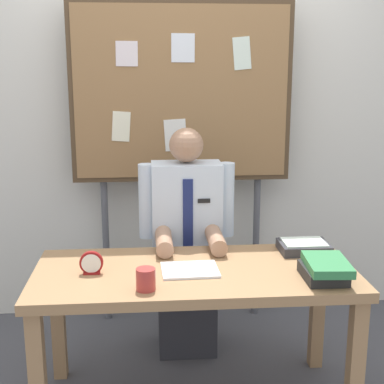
{
  "coord_description": "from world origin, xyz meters",
  "views": [
    {
      "loc": [
        -0.22,
        -2.51,
        1.7
      ],
      "look_at": [
        0.0,
        0.17,
        1.07
      ],
      "focal_mm": 51.24,
      "sensor_mm": 36.0,
      "label": 1
    }
  ],
  "objects_px": {
    "desk_clock": "(91,264)",
    "paper_tray": "(304,247)",
    "person": "(187,251)",
    "bulletin_board": "(181,97)",
    "desk": "(195,288)",
    "book_stack": "(325,269)",
    "coffee_mug": "(146,279)",
    "open_notebook": "(190,270)"
  },
  "relations": [
    {
      "from": "book_stack",
      "to": "desk",
      "type": "bearing_deg",
      "value": 163.66
    },
    {
      "from": "person",
      "to": "coffee_mug",
      "type": "distance_m",
      "value": 0.82
    },
    {
      "from": "coffee_mug",
      "to": "person",
      "type": "bearing_deg",
      "value": 72.84
    },
    {
      "from": "person",
      "to": "book_stack",
      "type": "xyz_separation_m",
      "value": [
        0.59,
        -0.72,
        0.15
      ]
    },
    {
      "from": "desk_clock",
      "to": "paper_tray",
      "type": "relative_size",
      "value": 0.43
    },
    {
      "from": "person",
      "to": "open_notebook",
      "type": "distance_m",
      "value": 0.57
    },
    {
      "from": "book_stack",
      "to": "coffee_mug",
      "type": "xyz_separation_m",
      "value": [
        -0.83,
        -0.05,
        -0.0
      ]
    },
    {
      "from": "person",
      "to": "coffee_mug",
      "type": "xyz_separation_m",
      "value": [
        -0.24,
        -0.77,
        0.15
      ]
    },
    {
      "from": "person",
      "to": "bulletin_board",
      "type": "distance_m",
      "value": 0.97
    },
    {
      "from": "desk",
      "to": "coffee_mug",
      "type": "bearing_deg",
      "value": -136.22
    },
    {
      "from": "bulletin_board",
      "to": "open_notebook",
      "type": "relative_size",
      "value": 7.67
    },
    {
      "from": "person",
      "to": "desk_clock",
      "type": "distance_m",
      "value": 0.76
    },
    {
      "from": "desk_clock",
      "to": "coffee_mug",
      "type": "relative_size",
      "value": 1.13
    },
    {
      "from": "coffee_mug",
      "to": "paper_tray",
      "type": "height_order",
      "value": "coffee_mug"
    },
    {
      "from": "person",
      "to": "desk_clock",
      "type": "xyz_separation_m",
      "value": [
        -0.5,
        -0.56,
        0.15
      ]
    },
    {
      "from": "open_notebook",
      "to": "coffee_mug",
      "type": "bearing_deg",
      "value": -135.56
    },
    {
      "from": "open_notebook",
      "to": "book_stack",
      "type": "bearing_deg",
      "value": -13.95
    },
    {
      "from": "paper_tray",
      "to": "desk",
      "type": "bearing_deg",
      "value": -160.73
    },
    {
      "from": "desk",
      "to": "desk_clock",
      "type": "distance_m",
      "value": 0.52
    },
    {
      "from": "desk",
      "to": "bulletin_board",
      "type": "height_order",
      "value": "bulletin_board"
    },
    {
      "from": "desk_clock",
      "to": "paper_tray",
      "type": "distance_m",
      "value": 1.12
    },
    {
      "from": "bulletin_board",
      "to": "open_notebook",
      "type": "distance_m",
      "value": 1.24
    },
    {
      "from": "coffee_mug",
      "to": "book_stack",
      "type": "bearing_deg",
      "value": 3.79
    },
    {
      "from": "bulletin_board",
      "to": "desk",
      "type": "bearing_deg",
      "value": -89.99
    },
    {
      "from": "paper_tray",
      "to": "book_stack",
      "type": "bearing_deg",
      "value": -91.74
    },
    {
      "from": "desk",
      "to": "open_notebook",
      "type": "bearing_deg",
      "value": -142.26
    },
    {
      "from": "open_notebook",
      "to": "paper_tray",
      "type": "distance_m",
      "value": 0.67
    },
    {
      "from": "bulletin_board",
      "to": "coffee_mug",
      "type": "distance_m",
      "value": 1.41
    },
    {
      "from": "book_stack",
      "to": "desk_clock",
      "type": "xyz_separation_m",
      "value": [
        -1.09,
        0.16,
        0.0
      ]
    },
    {
      "from": "desk",
      "to": "book_stack",
      "type": "bearing_deg",
      "value": -16.34
    },
    {
      "from": "book_stack",
      "to": "paper_tray",
      "type": "bearing_deg",
      "value": 88.26
    },
    {
      "from": "desk_clock",
      "to": "book_stack",
      "type": "bearing_deg",
      "value": -8.21
    },
    {
      "from": "bulletin_board",
      "to": "desk_clock",
      "type": "height_order",
      "value": "bulletin_board"
    },
    {
      "from": "desk_clock",
      "to": "coffee_mug",
      "type": "height_order",
      "value": "desk_clock"
    },
    {
      "from": "open_notebook",
      "to": "paper_tray",
      "type": "xyz_separation_m",
      "value": [
        0.63,
        0.23,
        0.02
      ]
    },
    {
      "from": "desk_clock",
      "to": "open_notebook",
      "type": "bearing_deg",
      "value": -0.42
    },
    {
      "from": "paper_tray",
      "to": "bulletin_board",
      "type": "bearing_deg",
      "value": 128.95
    },
    {
      "from": "person",
      "to": "bulletin_board",
      "type": "xyz_separation_m",
      "value": [
        -0.0,
        0.41,
        0.87
      ]
    },
    {
      "from": "desk",
      "to": "open_notebook",
      "type": "relative_size",
      "value": 5.76
    },
    {
      "from": "coffee_mug",
      "to": "open_notebook",
      "type": "bearing_deg",
      "value": 44.44
    },
    {
      "from": "book_stack",
      "to": "desk_clock",
      "type": "bearing_deg",
      "value": 171.79
    },
    {
      "from": "desk",
      "to": "book_stack",
      "type": "xyz_separation_m",
      "value": [
        0.59,
        -0.17,
        0.15
      ]
    }
  ]
}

